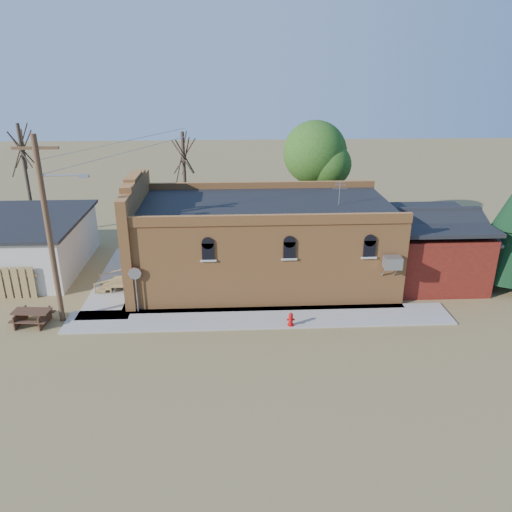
{
  "coord_description": "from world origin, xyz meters",
  "views": [
    {
      "loc": [
        0.23,
        -20.88,
        11.95
      ],
      "look_at": [
        1.42,
        3.26,
        2.4
      ],
      "focal_mm": 35.0,
      "sensor_mm": 36.0,
      "label": 1
    }
  ],
  "objects_px": {
    "utility_pole": "(49,228)",
    "trash_barrel": "(134,283)",
    "brick_bar": "(258,242)",
    "fire_hydrant": "(291,319)",
    "picnic_table": "(32,315)",
    "stop_sign": "(135,278)"
  },
  "relations": [
    {
      "from": "fire_hydrant",
      "to": "stop_sign",
      "type": "height_order",
      "value": "stop_sign"
    },
    {
      "from": "utility_pole",
      "to": "picnic_table",
      "type": "xyz_separation_m",
      "value": [
        -1.36,
        -0.32,
        -4.29
      ]
    },
    {
      "from": "fire_hydrant",
      "to": "picnic_table",
      "type": "distance_m",
      "value": 12.45
    },
    {
      "from": "fire_hydrant",
      "to": "utility_pole",
      "type": "bearing_deg",
      "value": 153.18
    },
    {
      "from": "brick_bar",
      "to": "picnic_table",
      "type": "distance_m",
      "value": 12.2
    },
    {
      "from": "stop_sign",
      "to": "picnic_table",
      "type": "relative_size",
      "value": 1.3
    },
    {
      "from": "brick_bar",
      "to": "trash_barrel",
      "type": "bearing_deg",
      "value": -172.14
    },
    {
      "from": "picnic_table",
      "to": "stop_sign",
      "type": "bearing_deg",
      "value": 15.77
    },
    {
      "from": "trash_barrel",
      "to": "picnic_table",
      "type": "height_order",
      "value": "trash_barrel"
    },
    {
      "from": "brick_bar",
      "to": "fire_hydrant",
      "type": "bearing_deg",
      "value": -76.97
    },
    {
      "from": "trash_barrel",
      "to": "picnic_table",
      "type": "bearing_deg",
      "value": -138.96
    },
    {
      "from": "fire_hydrant",
      "to": "trash_barrel",
      "type": "xyz_separation_m",
      "value": [
        -8.22,
        4.54,
        0.03
      ]
    },
    {
      "from": "stop_sign",
      "to": "utility_pole",
      "type": "bearing_deg",
      "value": -154.43
    },
    {
      "from": "utility_pole",
      "to": "trash_barrel",
      "type": "distance_m",
      "value": 6.16
    },
    {
      "from": "utility_pole",
      "to": "fire_hydrant",
      "type": "distance_m",
      "value": 11.95
    },
    {
      "from": "utility_pole",
      "to": "fire_hydrant",
      "type": "height_order",
      "value": "utility_pole"
    },
    {
      "from": "brick_bar",
      "to": "picnic_table",
      "type": "height_order",
      "value": "brick_bar"
    },
    {
      "from": "fire_hydrant",
      "to": "trash_barrel",
      "type": "bearing_deg",
      "value": 130.47
    },
    {
      "from": "utility_pole",
      "to": "trash_barrel",
      "type": "xyz_separation_m",
      "value": [
        2.84,
        3.34,
        -4.33
      ]
    },
    {
      "from": "picnic_table",
      "to": "utility_pole",
      "type": "bearing_deg",
      "value": 18.39
    },
    {
      "from": "utility_pole",
      "to": "fire_hydrant",
      "type": "relative_size",
      "value": 13.29
    },
    {
      "from": "trash_barrel",
      "to": "picnic_table",
      "type": "distance_m",
      "value": 5.57
    }
  ]
}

